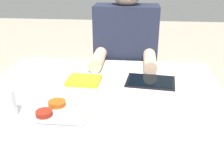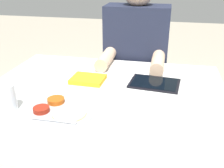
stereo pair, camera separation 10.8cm
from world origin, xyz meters
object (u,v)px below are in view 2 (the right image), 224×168
(tablet_device, at_px, (154,83))
(red_notebook, at_px, (88,79))
(thali_tray, at_px, (59,111))
(drinking_glass, at_px, (6,98))
(person_diner, at_px, (135,83))

(tablet_device, bearing_deg, red_notebook, -174.35)
(thali_tray, height_order, drinking_glass, drinking_glass)
(thali_tray, relative_size, drinking_glass, 2.61)
(thali_tray, height_order, tablet_device, thali_tray)
(person_diner, relative_size, drinking_glass, 12.07)
(tablet_device, bearing_deg, drinking_glass, -145.88)
(thali_tray, relative_size, red_notebook, 1.69)
(red_notebook, xyz_separation_m, drinking_glass, (-0.22, -0.33, 0.04))
(thali_tray, xyz_separation_m, drinking_glass, (-0.20, -0.02, 0.04))
(thali_tray, distance_m, red_notebook, 0.31)
(drinking_glass, bearing_deg, red_notebook, 56.49)
(person_diner, height_order, drinking_glass, person_diner)
(red_notebook, distance_m, tablet_device, 0.32)
(red_notebook, relative_size, tablet_device, 0.66)
(person_diner, bearing_deg, tablet_device, -71.74)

